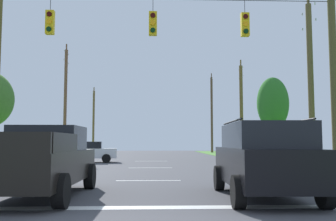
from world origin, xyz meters
The scene contains 15 objects.
stop_bar_stripe centered at (0.00, 3.55, 0.00)m, with size 12.78×0.45×0.01m, color white.
lane_dash_0 centered at (0.00, 9.55, 0.00)m, with size 0.15×2.50×0.01m, color white.
lane_dash_1 centered at (0.00, 16.80, 0.00)m, with size 0.15×2.50×0.01m, color white.
lane_dash_2 centered at (0.00, 24.36, 0.00)m, with size 0.15×2.50×0.01m, color white.
overhead_signal_span centered at (0.09, 9.46, 4.21)m, with size 14.95×0.31×7.70m.
pickup_truck centered at (-2.84, 5.34, 0.97)m, with size 2.30×5.41×1.95m.
suv_black centered at (3.15, 4.85, 1.06)m, with size 2.37×4.87×2.05m.
distant_car_crossing_white centered at (7.40, 24.10, 0.79)m, with size 2.25×4.41×1.52m.
distant_car_oncoming centered at (-4.70, 22.73, 0.79)m, with size 4.46×2.36×1.52m.
utility_pole_mid_right centered at (8.95, 15.25, 4.90)m, with size 0.32×1.90×9.97m.
utility_pole_far_right centered at (8.95, 31.95, 4.80)m, with size 0.34×1.68×9.79m.
utility_pole_near_left centered at (8.36, 47.48, 5.47)m, with size 0.32×1.68×11.27m.
utility_pole_distant_right centered at (-8.54, 31.88, 5.60)m, with size 0.30×1.93×11.24m.
utility_pole_distant_left centered at (-8.32, 47.83, 4.61)m, with size 0.29×1.75×9.24m.
tree_roadside_far_right centered at (10.73, 27.53, 4.89)m, with size 2.78×2.78×7.23m.
Camera 1 is at (0.22, -5.15, 1.49)m, focal length 40.14 mm.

